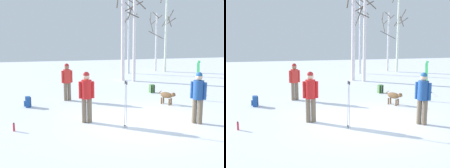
{
  "view_description": "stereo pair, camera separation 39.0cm",
  "coord_description": "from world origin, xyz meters",
  "views": [
    {
      "loc": [
        -3.8,
        -7.92,
        2.66
      ],
      "look_at": [
        -0.49,
        1.93,
        1.0
      ],
      "focal_mm": 41.86,
      "sensor_mm": 36.0,
      "label": 1
    },
    {
      "loc": [
        -3.42,
        -8.04,
        2.66
      ],
      "look_at": [
        -0.49,
        1.93,
        1.0
      ],
      "focal_mm": 41.86,
      "sensor_mm": 36.0,
      "label": 2
    }
  ],
  "objects": [
    {
      "name": "ski_pair_lying_0",
      "position": [
        5.13,
        3.62,
        0.01
      ],
      "size": [
        0.76,
        1.64,
        0.05
      ],
      "color": "white",
      "rests_on": "ground_plane"
    },
    {
      "name": "person_2",
      "position": [
        -1.99,
        3.94,
        0.98
      ],
      "size": [
        0.51,
        0.34,
        1.72
      ],
      "color": "#72604C",
      "rests_on": "ground_plane"
    },
    {
      "name": "backpack_2",
      "position": [
        -3.75,
        3.21,
        0.21
      ],
      "size": [
        0.29,
        0.27,
        0.44
      ],
      "color": "#1E4C99",
      "rests_on": "ground_plane"
    },
    {
      "name": "person_1",
      "position": [
        1.54,
        -0.89,
        0.98
      ],
      "size": [
        0.37,
        0.42,
        1.72
      ],
      "color": "#72604C",
      "rests_on": "ground_plane"
    },
    {
      "name": "birch_tree_4",
      "position": [
        8.36,
        13.07,
        3.74
      ],
      "size": [
        1.56,
        1.33,
        7.24
      ],
      "color": "silver",
      "rests_on": "ground_plane"
    },
    {
      "name": "birch_tree_1",
      "position": [
        3.3,
        8.49,
        3.03
      ],
      "size": [
        1.43,
        1.57,
        5.71
      ],
      "color": "silver",
      "rests_on": "ground_plane"
    },
    {
      "name": "water_bottle_0",
      "position": [
        -4.2,
        0.21,
        0.13
      ],
      "size": [
        0.06,
        0.06,
        0.26
      ],
      "color": "red",
      "rests_on": "ground_plane"
    },
    {
      "name": "birch_tree_2",
      "position": [
        4.68,
        12.89,
        3.34
      ],
      "size": [
        1.46,
        1.6,
        6.59
      ],
      "color": "silver",
      "rests_on": "ground_plane"
    },
    {
      "name": "dog",
      "position": [
        1.97,
        1.77,
        0.39
      ],
      "size": [
        0.48,
        0.82,
        0.57
      ],
      "color": "brown",
      "rests_on": "ground_plane"
    },
    {
      "name": "birch_tree_3",
      "position": [
        7.79,
        13.87,
        2.88
      ],
      "size": [
        1.66,
        1.74,
        5.42
      ],
      "color": "silver",
      "rests_on": "ground_plane"
    },
    {
      "name": "person_0",
      "position": [
        -1.9,
        0.37,
        0.98
      ],
      "size": [
        0.51,
        0.34,
        1.72
      ],
      "color": "#72604C",
      "rests_on": "ground_plane"
    },
    {
      "name": "backpack_1",
      "position": [
        2.58,
        4.39,
        0.21
      ],
      "size": [
        0.28,
        0.3,
        0.44
      ],
      "color": "#4C7F3F",
      "rests_on": "ground_plane"
    },
    {
      "name": "ground_plane",
      "position": [
        0.0,
        0.0,
        0.0
      ],
      "size": [
        60.0,
        60.0,
        0.0
      ],
      "primitive_type": "plane",
      "color": "white"
    },
    {
      "name": "ski_pair_planted_0",
      "position": [
        3.75,
        2.08,
        0.91
      ],
      "size": [
        0.08,
        0.2,
        1.84
      ],
      "color": "green",
      "rests_on": "ground_plane"
    },
    {
      "name": "ski_poles_0",
      "position": [
        -0.9,
        -0.64,
        0.8
      ],
      "size": [
        0.07,
        0.23,
        1.5
      ],
      "color": "#B2B2BC",
      "rests_on": "ground_plane"
    },
    {
      "name": "birch_tree_0",
      "position": [
        2.75,
        9.17,
        4.09
      ],
      "size": [
        1.22,
        1.19,
        7.8
      ],
      "color": "silver",
      "rests_on": "ground_plane"
    }
  ]
}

